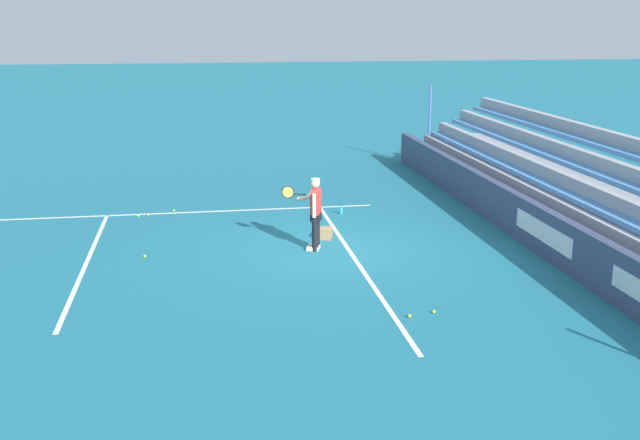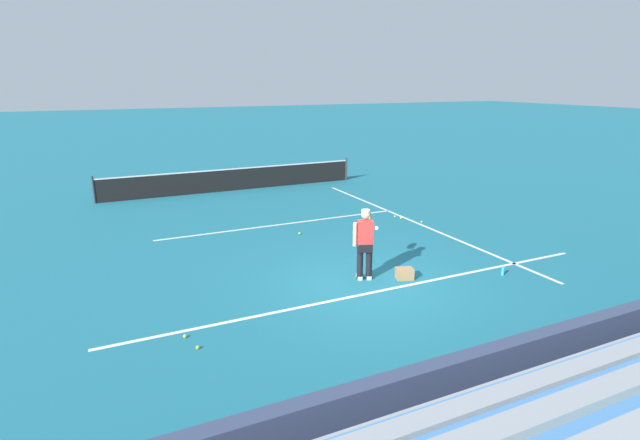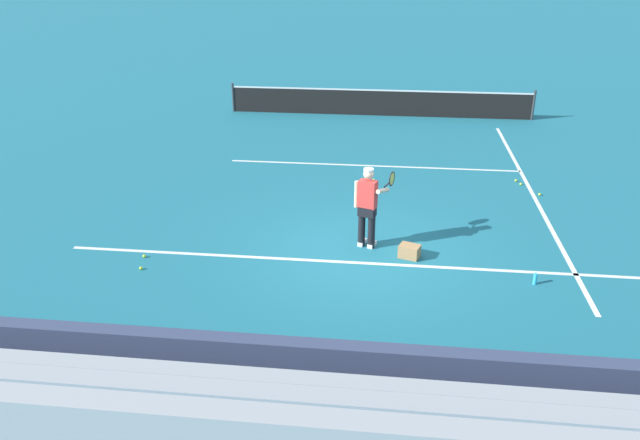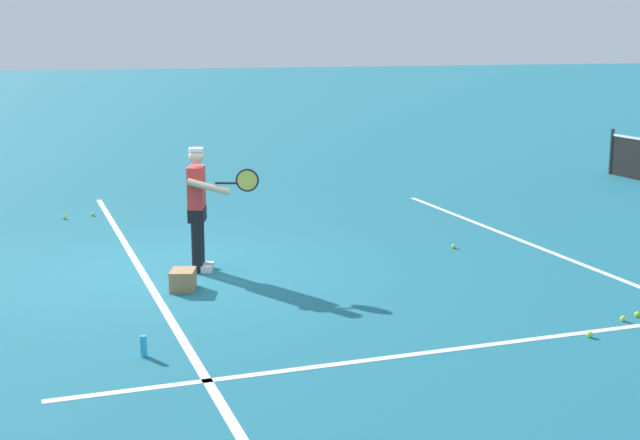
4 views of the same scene
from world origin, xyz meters
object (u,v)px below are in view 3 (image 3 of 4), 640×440
at_px(ball_box_cardboard, 409,251).
at_px(tennis_ball_far_left, 521,184).
at_px(tennis_ball_by_box, 144,256).
at_px(tennis_ball_near_player, 516,181).
at_px(tennis_ball_toward_net, 540,194).
at_px(tennis_ball_far_right, 141,268).
at_px(water_bottle, 535,279).
at_px(tennis_net, 379,102).
at_px(tennis_ball_on_baseline, 374,180).
at_px(tennis_player, 368,207).

bearing_deg(ball_box_cardboard, tennis_ball_far_left, 56.53).
relative_size(ball_box_cardboard, tennis_ball_far_left, 6.06).
xyz_separation_m(tennis_ball_far_left, tennis_ball_by_box, (-8.29, -5.14, 0.00)).
height_order(tennis_ball_near_player, tennis_ball_toward_net, same).
xyz_separation_m(tennis_ball_far_right, tennis_ball_by_box, (-0.13, 0.50, 0.00)).
distance_m(tennis_ball_far_right, tennis_ball_far_left, 9.92).
distance_m(tennis_ball_near_player, tennis_ball_toward_net, 1.05).
distance_m(water_bottle, tennis_net, 12.71).
distance_m(tennis_ball_far_right, tennis_ball_by_box, 0.52).
bearing_deg(tennis_ball_far_right, water_bottle, 2.34).
height_order(tennis_ball_near_player, tennis_ball_on_baseline, same).
xyz_separation_m(tennis_ball_toward_net, tennis_ball_by_box, (-8.63, -4.44, 0.00)).
relative_size(tennis_ball_toward_net, tennis_ball_far_right, 1.00).
xyz_separation_m(tennis_ball_on_baseline, tennis_ball_by_box, (-4.44, -5.00, 0.00)).
bearing_deg(tennis_ball_on_baseline, tennis_ball_far_right, -128.05).
xyz_separation_m(tennis_player, ball_box_cardboard, (0.88, -0.41, -0.76)).
distance_m(tennis_ball_far_left, tennis_net, 7.98).
bearing_deg(tennis_ball_near_player, tennis_ball_far_left, -72.77).
bearing_deg(tennis_ball_toward_net, ball_box_cardboard, -131.14).
height_order(tennis_ball_far_right, tennis_ball_by_box, same).
bearing_deg(tennis_ball_far_left, tennis_player, -133.28).
height_order(tennis_ball_near_player, water_bottle, water_bottle).
distance_m(tennis_player, water_bottle, 3.50).
height_order(tennis_ball_on_baseline, tennis_ball_by_box, same).
bearing_deg(tennis_ball_toward_net, tennis_net, 119.14).
bearing_deg(tennis_ball_toward_net, tennis_ball_by_box, -152.77).
bearing_deg(ball_box_cardboard, tennis_ball_toward_net, 48.86).
xyz_separation_m(tennis_ball_on_baseline, water_bottle, (3.18, -5.20, 0.08)).
xyz_separation_m(tennis_ball_near_player, tennis_net, (-3.84, 6.68, 0.46)).
height_order(ball_box_cardboard, tennis_ball_far_left, ball_box_cardboard).
xyz_separation_m(tennis_ball_far_left, water_bottle, (-0.67, -5.34, 0.08)).
bearing_deg(tennis_ball_by_box, tennis_net, 70.12).
relative_size(tennis_ball_far_left, tennis_ball_by_box, 1.00).
bearing_deg(tennis_ball_near_player, ball_box_cardboard, -121.30).
distance_m(tennis_ball_toward_net, tennis_net, 8.76).
relative_size(tennis_ball_toward_net, tennis_ball_far_left, 1.00).
xyz_separation_m(tennis_ball_near_player, tennis_ball_on_baseline, (-3.77, -0.40, 0.00)).
bearing_deg(tennis_player, water_bottle, -21.51).
distance_m(tennis_ball_far_left, water_bottle, 5.38).
bearing_deg(tennis_net, tennis_ball_by_box, -109.88).
bearing_deg(tennis_ball_on_baseline, tennis_ball_near_player, 6.08).
xyz_separation_m(ball_box_cardboard, water_bottle, (2.30, -0.84, -0.02)).
height_order(tennis_ball_far_right, tennis_ball_far_left, same).
bearing_deg(tennis_net, tennis_ball_far_left, -60.54).
height_order(tennis_player, water_bottle, tennis_player).
relative_size(tennis_ball_near_player, water_bottle, 0.30).
relative_size(tennis_player, tennis_ball_on_baseline, 25.98).
bearing_deg(water_bottle, tennis_ball_near_player, 83.97).
relative_size(tennis_player, tennis_ball_far_right, 25.98).
relative_size(ball_box_cardboard, tennis_ball_far_right, 6.06).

